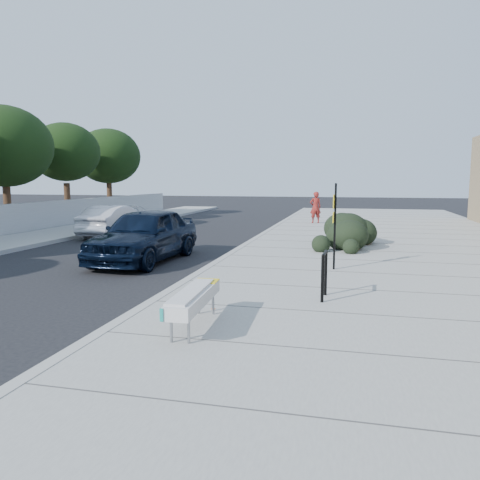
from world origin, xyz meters
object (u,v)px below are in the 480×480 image
(sign_post, at_px, (334,220))
(sedan_navy, at_px, (145,235))
(pedestrian, at_px, (315,207))
(bench, at_px, (194,298))
(wagon_silver, at_px, (115,221))
(bike_rack, at_px, (324,271))
(suv_silver, at_px, (130,217))

(sign_post, xyz_separation_m, sedan_navy, (-5.98, 0.76, -0.65))
(pedestrian, bearing_deg, bench, 67.58)
(bench, bearing_deg, wagon_silver, 120.14)
(bench, distance_m, bike_rack, 3.16)
(bike_rack, bearing_deg, sign_post, 91.76)
(sign_post, height_order, suv_silver, sign_post)
(bike_rack, xyz_separation_m, sedan_navy, (-5.92, 4.07, 0.12))
(suv_silver, xyz_separation_m, pedestrian, (9.44, 4.04, 0.41))
(sign_post, bearing_deg, wagon_silver, 149.18)
(bench, relative_size, bike_rack, 2.13)
(bike_rack, distance_m, pedestrian, 17.19)
(sedan_navy, distance_m, suv_silver, 10.31)
(bike_rack, height_order, sign_post, sign_post)
(bench, height_order, wagon_silver, wagon_silver)
(sedan_navy, bearing_deg, sign_post, -5.35)
(bench, relative_size, suv_silver, 0.47)
(bike_rack, xyz_separation_m, pedestrian, (-1.48, 17.12, 0.29))
(bench, distance_m, sign_post, 6.17)
(suv_silver, height_order, pedestrian, pedestrian)
(suv_silver, distance_m, pedestrian, 10.27)
(suv_silver, bearing_deg, bench, 112.55)
(bike_rack, relative_size, suv_silver, 0.22)
(sign_post, distance_m, sedan_navy, 6.07)
(bike_rack, relative_size, sign_post, 0.42)
(bike_rack, distance_m, wagon_silver, 14.26)
(suv_silver, bearing_deg, sedan_navy, 111.72)
(wagon_silver, bearing_deg, sign_post, 147.01)
(sign_post, distance_m, pedestrian, 13.91)
(pedestrian, bearing_deg, bike_rack, 74.08)
(pedestrian, bearing_deg, suv_silver, 2.30)
(bench, height_order, sedan_navy, sedan_navy)
(sign_post, height_order, sedan_navy, sign_post)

